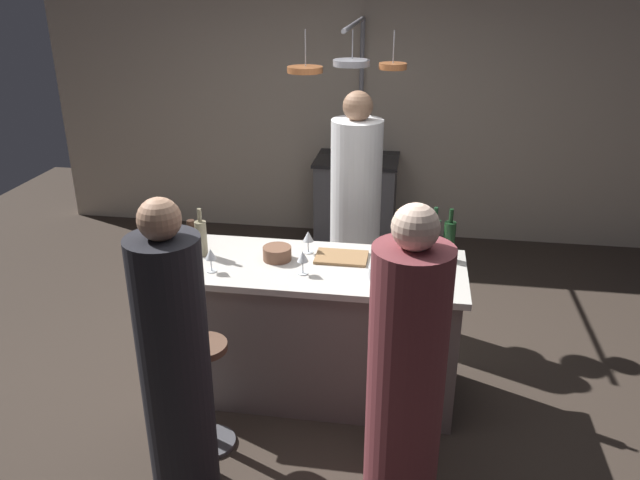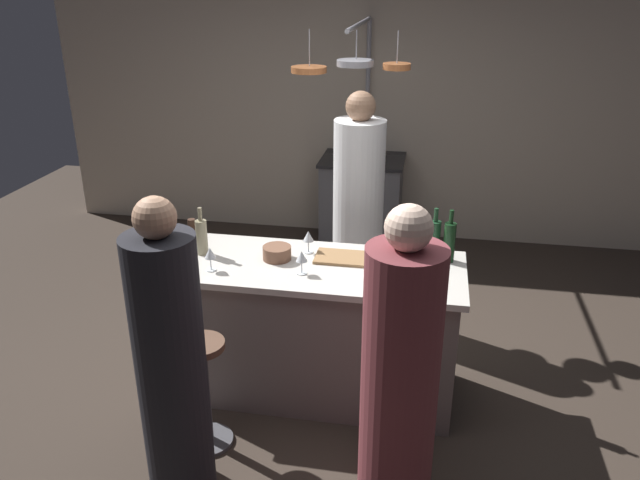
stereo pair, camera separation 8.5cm
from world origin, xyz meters
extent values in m
plane|color=#382D26|center=(0.00, 0.00, 0.00)|extent=(9.00, 9.00, 0.00)
cube|color=#BCAD99|center=(0.00, 2.85, 1.30)|extent=(6.40, 0.16, 2.60)
cube|color=slate|center=(0.00, 0.00, 0.43)|extent=(1.72, 0.66, 0.86)
cube|color=beige|center=(0.00, 0.00, 0.88)|extent=(1.80, 0.72, 0.04)
cube|color=#47474C|center=(0.00, 2.45, 0.43)|extent=(0.76, 0.60, 0.86)
cube|color=black|center=(0.00, 2.45, 0.88)|extent=(0.80, 0.64, 0.03)
cylinder|color=white|center=(0.13, 1.00, 0.79)|extent=(0.38, 0.38, 1.57)
sphere|color=#8C664C|center=(0.13, 1.00, 1.67)|extent=(0.21, 0.21, 0.21)
cylinder|color=#4C4C51|center=(0.58, -0.62, 0.01)|extent=(0.28, 0.28, 0.02)
cylinder|color=#4C4C51|center=(0.58, -0.62, 0.33)|extent=(0.06, 0.06, 0.62)
cylinder|color=brown|center=(0.58, -0.62, 0.66)|extent=(0.26, 0.26, 0.04)
cylinder|color=brown|center=(0.57, -0.99, 0.74)|extent=(0.35, 0.35, 1.48)
sphere|color=beige|center=(0.57, -0.99, 1.57)|extent=(0.20, 0.20, 0.20)
cylinder|color=#4C4C51|center=(-0.52, -0.62, 0.01)|extent=(0.28, 0.28, 0.02)
cylinder|color=#4C4C51|center=(-0.52, -0.62, 0.33)|extent=(0.06, 0.06, 0.62)
cylinder|color=brown|center=(-0.52, -0.62, 0.66)|extent=(0.26, 0.26, 0.04)
cylinder|color=black|center=(-0.53, -0.97, 0.72)|extent=(0.34, 0.34, 1.44)
sphere|color=tan|center=(-0.53, -0.97, 1.53)|extent=(0.20, 0.20, 0.20)
cylinder|color=gray|center=(0.00, 2.70, 1.07)|extent=(0.04, 0.04, 2.15)
cylinder|color=gray|center=(0.00, 1.95, 2.15)|extent=(0.04, 1.49, 0.04)
cylinder|color=#B26638|center=(-0.30, 1.33, 1.87)|extent=(0.27, 0.27, 0.04)
cylinder|color=gray|center=(-0.30, 1.36, 2.01)|extent=(0.01, 0.01, 0.28)
cylinder|color=gray|center=(0.05, 1.31, 1.92)|extent=(0.27, 0.27, 0.04)
cylinder|color=gray|center=(0.05, 1.36, 2.04)|extent=(0.01, 0.01, 0.23)
cylinder|color=#B26638|center=(0.35, 1.35, 1.90)|extent=(0.21, 0.21, 0.04)
cylinder|color=gray|center=(0.35, 1.36, 2.03)|extent=(0.01, 0.01, 0.25)
cube|color=#997047|center=(0.14, 0.11, 0.91)|extent=(0.32, 0.22, 0.02)
cylinder|color=#382319|center=(-0.81, 0.08, 1.01)|extent=(0.05, 0.05, 0.21)
cylinder|color=#193D23|center=(0.70, 0.23, 1.02)|extent=(0.07, 0.07, 0.24)
cylinder|color=#193D23|center=(0.70, 0.23, 1.18)|extent=(0.03, 0.03, 0.08)
cylinder|color=#143319|center=(0.79, 0.20, 1.02)|extent=(0.07, 0.07, 0.25)
cylinder|color=#143319|center=(0.79, 0.20, 1.19)|extent=(0.03, 0.03, 0.08)
cylinder|color=gray|center=(-0.73, 0.03, 1.01)|extent=(0.07, 0.07, 0.22)
cylinder|color=gray|center=(-0.73, 0.03, 1.17)|extent=(0.03, 0.03, 0.08)
cylinder|color=brown|center=(0.47, 0.23, 1.01)|extent=(0.07, 0.07, 0.21)
cylinder|color=brown|center=(0.47, 0.23, 1.15)|extent=(0.03, 0.03, 0.08)
cylinder|color=silver|center=(-0.08, 0.17, 0.90)|extent=(0.06, 0.06, 0.01)
cylinder|color=silver|center=(-0.08, 0.17, 0.94)|extent=(0.01, 0.01, 0.07)
cone|color=silver|center=(-0.08, 0.17, 1.01)|extent=(0.07, 0.07, 0.06)
cylinder|color=silver|center=(-0.06, -0.13, 0.90)|extent=(0.06, 0.06, 0.01)
cylinder|color=silver|center=(-0.06, -0.13, 0.94)|extent=(0.01, 0.01, 0.07)
cone|color=silver|center=(-0.06, -0.13, 1.01)|extent=(0.07, 0.07, 0.06)
cylinder|color=silver|center=(-0.60, -0.19, 0.90)|extent=(0.06, 0.06, 0.01)
cylinder|color=silver|center=(-0.60, -0.19, 0.94)|extent=(0.01, 0.01, 0.07)
cone|color=silver|center=(-0.60, -0.19, 1.01)|extent=(0.07, 0.07, 0.06)
cylinder|color=#B7B7BC|center=(0.40, -0.12, 0.94)|extent=(0.15, 0.15, 0.07)
cylinder|color=brown|center=(-0.25, 0.04, 0.94)|extent=(0.18, 0.18, 0.08)
camera|label=1|loc=(0.55, -3.36, 2.51)|focal=35.01mm
camera|label=2|loc=(0.64, -3.35, 2.51)|focal=35.01mm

